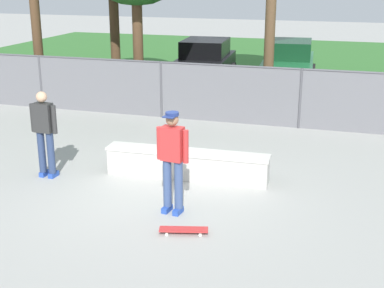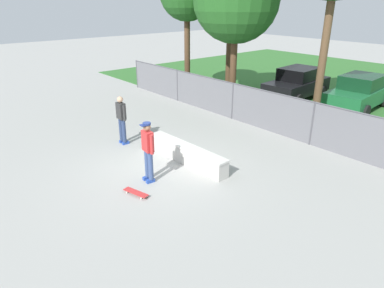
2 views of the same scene
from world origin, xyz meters
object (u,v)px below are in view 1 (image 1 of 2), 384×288
skateboarder (173,157)px  skateboard (184,230)px  bystander (44,130)px  car_black (205,62)px  concrete_ledge (187,164)px  car_green (288,63)px

skateboarder → skateboard: skateboarder is taller
skateboarder → bystander: size_ratio=1.01×
skateboard → car_black: car_black is taller
concrete_ledge → skateboarder: 1.83m
skateboarder → skateboard: size_ratio=2.23×
skateboard → car_black: size_ratio=0.19×
car_black → car_green: bearing=11.8°
car_green → skateboarder: bearing=-92.3°
car_black → concrete_ledge: bearing=-76.4°
skateboard → bystander: size_ratio=0.45×
skateboarder → concrete_ledge: bearing=99.0°
concrete_ledge → car_black: size_ratio=0.79×
skateboarder → car_black: bearing=102.9°
skateboard → car_black: bearing=104.1°
skateboarder → bystander: skateboarder is taller
car_black → skateboard: bearing=-75.9°
skateboard → car_green: (0.04, 12.77, 0.77)m
car_green → bystander: 11.69m
skateboarder → bystander: 3.19m
skateboarder → car_green: skateboarder is taller
car_black → car_green: 3.16m
car_green → concrete_ledge: bearing=-94.1°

